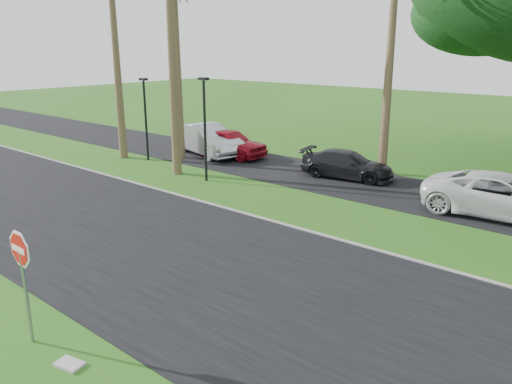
{
  "coord_description": "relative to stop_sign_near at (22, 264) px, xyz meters",
  "views": [
    {
      "loc": [
        9.99,
        -7.0,
        5.99
      ],
      "look_at": [
        0.87,
        3.86,
        1.8
      ],
      "focal_mm": 35.0,
      "sensor_mm": 36.0,
      "label": 1
    }
  ],
  "objects": [
    {
      "name": "stop_sign_near",
      "position": [
        0.0,
        0.0,
        0.0
      ],
      "size": [
        1.05,
        0.07,
        2.62
      ],
      "color": "gray",
      "rests_on": "ground"
    },
    {
      "name": "ground",
      "position": [
        -0.5,
        3.0,
        -1.77
      ],
      "size": [
        120.0,
        120.0,
        0.0
      ],
      "primitive_type": "plane",
      "color": "#2A5715",
      "rests_on": "ground"
    },
    {
      "name": "utility_slab",
      "position": [
        1.34,
        0.05,
        -1.74
      ],
      "size": [
        0.61,
        0.46,
        0.06
      ],
      "primitive_type": "cube",
      "rotation": [
        0.0,
        0.0,
        0.22
      ],
      "color": "#9FA098",
      "rests_on": "ground"
    },
    {
      "name": "parking_strip",
      "position": [
        -0.5,
        15.5,
        -1.76
      ],
      "size": [
        120.0,
        5.0,
        0.02
      ],
      "primitive_type": "cube",
      "color": "black",
      "rests_on": "ground"
    },
    {
      "name": "road",
      "position": [
        -0.5,
        5.0,
        -1.76
      ],
      "size": [
        120.0,
        8.0,
        0.02
      ],
      "primitive_type": "cube",
      "color": "black",
      "rests_on": "ground"
    },
    {
      "name": "streetlight_left",
      "position": [
        -12.0,
        12.5,
        0.72
      ],
      "size": [
        0.45,
        0.25,
        4.34
      ],
      "color": "black",
      "rests_on": "ground"
    },
    {
      "name": "car_red",
      "position": [
        -9.2,
        15.9,
        -0.99
      ],
      "size": [
        4.68,
        2.12,
        1.56
      ],
      "primitive_type": "imported",
      "rotation": [
        0.0,
        0.0,
        1.63
      ],
      "color": "maroon",
      "rests_on": "ground"
    },
    {
      "name": "car_silver",
      "position": [
        -10.39,
        15.49,
        -0.92
      ],
      "size": [
        5.47,
        3.07,
        1.71
      ],
      "primitive_type": "imported",
      "rotation": [
        0.0,
        0.0,
        1.31
      ],
      "color": "#A9ABB0",
      "rests_on": "ground"
    },
    {
      "name": "car_minivan",
      "position": [
        5.28,
        14.84,
        -1.01
      ],
      "size": [
        5.71,
        3.05,
        1.53
      ],
      "primitive_type": "imported",
      "rotation": [
        0.0,
        0.0,
        1.67
      ],
      "color": "silver",
      "rests_on": "ground"
    },
    {
      "name": "curb",
      "position": [
        -0.5,
        9.05,
        -1.74
      ],
      "size": [
        120.0,
        0.12,
        0.06
      ],
      "primitive_type": "cube",
      "color": "gray",
      "rests_on": "ground"
    },
    {
      "name": "streetlight_right",
      "position": [
        -6.5,
        11.5,
        0.88
      ],
      "size": [
        0.45,
        0.25,
        4.64
      ],
      "color": "black",
      "rests_on": "ground"
    },
    {
      "name": "car_dark",
      "position": [
        -1.79,
        16.05,
        -1.14
      ],
      "size": [
        4.59,
        2.48,
        1.26
      ],
      "primitive_type": "imported",
      "rotation": [
        0.0,
        0.0,
        1.74
      ],
      "color": "black",
      "rests_on": "ground"
    }
  ]
}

